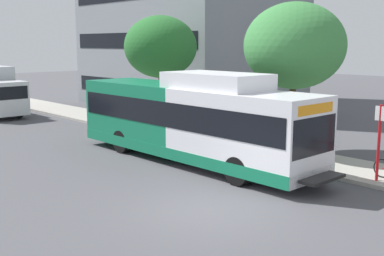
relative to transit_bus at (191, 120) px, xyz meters
name	(u,v)px	position (x,y,z in m)	size (l,w,h in m)	color
ground_plane	(69,162)	(-3.63, 3.37, -1.70)	(120.00, 120.00, 0.00)	#4C4C51
sidewalk_curb	(224,143)	(3.37, 1.37, -1.63)	(3.00, 56.00, 0.14)	#A8A399
transit_bus	(191,120)	(0.00, 0.00, 0.00)	(2.58, 12.25, 3.65)	white
bus_stop_sign_pole	(379,137)	(2.43, -6.65, -0.05)	(0.10, 0.36, 2.60)	red
street_tree_near_stop	(294,46)	(4.10, -1.92, 2.92)	(4.25, 4.25, 6.30)	#4C3823
street_tree_mid_block	(161,47)	(4.47, 7.38, 2.84)	(4.09, 4.09, 6.16)	#4C3823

